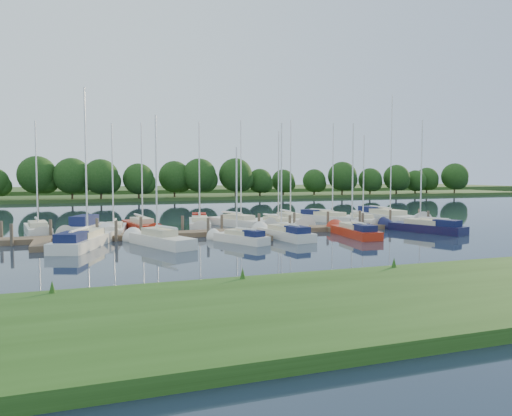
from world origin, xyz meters
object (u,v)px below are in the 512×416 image
object	(u,v)px
sailboat_n_0	(38,231)
motorboat	(83,229)
dock	(248,232)
sailboat_s_2	(240,239)
sailboat_n_5	(239,224)

from	to	relation	value
sailboat_n_0	motorboat	distance (m)	3.67
dock	sailboat_s_2	distance (m)	4.86
sailboat_n_0	sailboat_n_5	xyz separation A→B (m)	(18.09, 0.32, 0.00)
dock	sailboat_n_5	size ratio (longest dim) A/B	3.73
dock	sailboat_n_5	world-z (taller)	sailboat_n_5
motorboat	sailboat_s_2	world-z (taller)	sailboat_s_2
dock	sailboat_n_5	bearing A→B (deg)	78.42
sailboat_n_5	sailboat_s_2	world-z (taller)	sailboat_n_5
sailboat_n_5	sailboat_n_0	bearing A→B (deg)	-22.17
sailboat_n_0	motorboat	xyz separation A→B (m)	(3.65, -0.36, 0.11)
dock	sailboat_s_2	world-z (taller)	sailboat_s_2
sailboat_n_0	sailboat_s_2	bearing A→B (deg)	135.68
motorboat	sailboat_n_0	bearing A→B (deg)	19.02
sailboat_n_5	sailboat_s_2	distance (m)	11.49
motorboat	sailboat_s_2	bearing A→B (deg)	161.46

